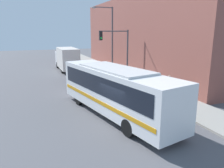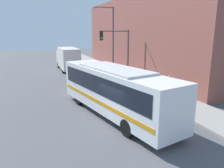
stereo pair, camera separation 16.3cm
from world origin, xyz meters
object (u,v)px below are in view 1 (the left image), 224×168
(fire_hydrant, at_px, (152,91))
(parking_meter, at_px, (139,79))
(city_bus, at_px, (115,88))
(pedestrian_near_corner, at_px, (169,84))
(delivery_truck, at_px, (67,58))
(street_lamp, at_px, (110,36))
(traffic_light_pole, at_px, (118,47))

(fire_hydrant, relative_size, parking_meter, 0.51)
(city_bus, distance_m, pedestrian_near_corner, 7.07)
(delivery_truck, relative_size, parking_meter, 5.93)
(fire_hydrant, distance_m, parking_meter, 2.46)
(city_bus, distance_m, delivery_truck, 18.74)
(city_bus, distance_m, street_lamp, 14.15)
(fire_hydrant, bearing_deg, delivery_truck, 106.10)
(traffic_light_pole, height_order, pedestrian_near_corner, traffic_light_pole)
(delivery_truck, height_order, fire_hydrant, delivery_truck)
(street_lamp, bearing_deg, city_bus, -109.72)
(parking_meter, distance_m, pedestrian_near_corner, 2.98)
(delivery_truck, distance_m, street_lamp, 7.99)
(parking_meter, relative_size, pedestrian_near_corner, 0.81)
(delivery_truck, distance_m, parking_meter, 14.22)
(city_bus, bearing_deg, traffic_light_pole, 53.78)
(pedestrian_near_corner, bearing_deg, traffic_light_pole, 115.53)
(fire_hydrant, distance_m, pedestrian_near_corner, 1.75)
(city_bus, relative_size, delivery_truck, 1.41)
(city_bus, relative_size, parking_meter, 8.37)
(delivery_truck, bearing_deg, street_lamp, -51.94)
(fire_hydrant, distance_m, traffic_light_pole, 6.51)
(fire_hydrant, xyz_separation_m, traffic_light_pole, (-0.94, 5.43, 3.48))
(fire_hydrant, height_order, pedestrian_near_corner, pedestrian_near_corner)
(traffic_light_pole, relative_size, street_lamp, 0.67)
(parking_meter, bearing_deg, street_lamp, 90.57)
(city_bus, relative_size, fire_hydrant, 16.35)
(delivery_truck, xyz_separation_m, traffic_light_pole, (3.64, -10.41, 2.19))
(parking_meter, bearing_deg, pedestrian_near_corner, -55.62)
(parking_meter, bearing_deg, fire_hydrant, -90.00)
(traffic_light_pole, distance_m, street_lamp, 4.87)
(fire_hydrant, relative_size, traffic_light_pole, 0.12)
(fire_hydrant, relative_size, pedestrian_near_corner, 0.41)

